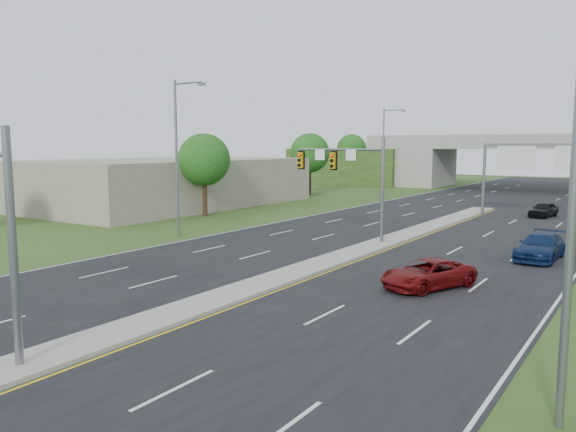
% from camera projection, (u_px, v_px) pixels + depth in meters
% --- Properties ---
extents(ground, '(240.00, 240.00, 0.00)m').
position_uv_depth(ground, '(20.00, 370.00, 16.24)').
color(ground, '#2C4518').
rests_on(ground, ground).
extents(road, '(24.00, 160.00, 0.02)m').
position_uv_depth(road, '(433.00, 226.00, 45.10)').
color(road, black).
rests_on(road, ground).
extents(median, '(2.00, 54.00, 0.16)m').
position_uv_depth(median, '(368.00, 248.00, 35.19)').
color(median, gray).
rests_on(median, road).
extents(lane_markings, '(23.72, 160.00, 0.01)m').
position_uv_depth(lane_markings, '(396.00, 236.00, 40.41)').
color(lane_markings, gold).
rests_on(lane_markings, road).
extents(signal_mast_far, '(6.62, 0.60, 7.00)m').
position_uv_depth(signal_mast_far, '(351.00, 172.00, 37.45)').
color(signal_mast_far, slate).
rests_on(signal_mast_far, ground).
extents(sign_gantry, '(11.58, 0.44, 6.67)m').
position_uv_depth(sign_gantry, '(549.00, 160.00, 48.94)').
color(sign_gantry, slate).
rests_on(sign_gantry, ground).
extents(overpass, '(80.00, 14.00, 8.10)m').
position_uv_depth(overpass, '(540.00, 166.00, 81.77)').
color(overpass, gray).
rests_on(overpass, ground).
extents(lightpole_l_mid, '(2.85, 0.25, 11.00)m').
position_uv_depth(lightpole_l_mid, '(178.00, 151.00, 39.31)').
color(lightpole_l_mid, slate).
rests_on(lightpole_l_mid, ground).
extents(lightpole_l_far, '(2.85, 0.25, 11.00)m').
position_uv_depth(lightpole_l_far, '(385.00, 149.00, 68.17)').
color(lightpole_l_far, slate).
rests_on(lightpole_l_far, ground).
extents(lightpole_r_near, '(2.85, 0.25, 11.00)m').
position_uv_depth(lightpole_r_near, '(565.00, 161.00, 12.26)').
color(lightpole_r_near, slate).
rests_on(lightpole_r_near, ground).
extents(tree_l_near, '(4.80, 4.80, 7.60)m').
position_uv_depth(tree_l_near, '(204.00, 160.00, 51.37)').
color(tree_l_near, '#382316').
rests_on(tree_l_near, ground).
extents(tree_l_mid, '(5.20, 5.20, 8.12)m').
position_uv_depth(tree_l_mid, '(310.00, 153.00, 74.15)').
color(tree_l_mid, '#382316').
rests_on(tree_l_mid, ground).
extents(tree_back_a, '(6.00, 6.00, 8.85)m').
position_uv_depth(tree_back_a, '(352.00, 149.00, 114.00)').
color(tree_back_a, '#382316').
rests_on(tree_back_a, ground).
extents(tree_back_b, '(5.60, 5.60, 8.32)m').
position_uv_depth(tree_back_b, '(417.00, 151.00, 106.31)').
color(tree_back_b, '#382316').
rests_on(tree_back_b, ground).
extents(commercial_building, '(18.00, 30.00, 5.00)m').
position_uv_depth(commercial_building, '(167.00, 182.00, 61.34)').
color(commercial_building, gray).
rests_on(commercial_building, ground).
extents(car_far_a, '(3.86, 5.15, 1.30)m').
position_uv_depth(car_far_a, '(428.00, 274.00, 25.49)').
color(car_far_a, '#61090B').
rests_on(car_far_a, road).
extents(car_far_b, '(2.27, 5.14, 1.47)m').
position_uv_depth(car_far_b, '(540.00, 247.00, 31.89)').
color(car_far_b, '#0B1B44').
rests_on(car_far_b, road).
extents(car_far_c, '(2.32, 4.22, 1.36)m').
position_uv_depth(car_far_c, '(544.00, 209.00, 51.00)').
color(car_far_c, black).
rests_on(car_far_c, road).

